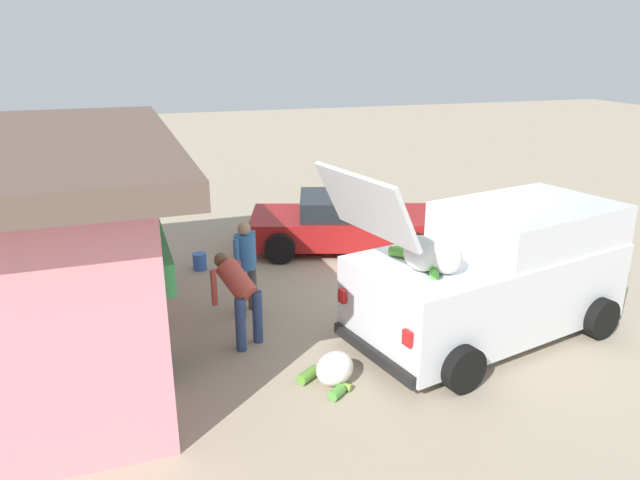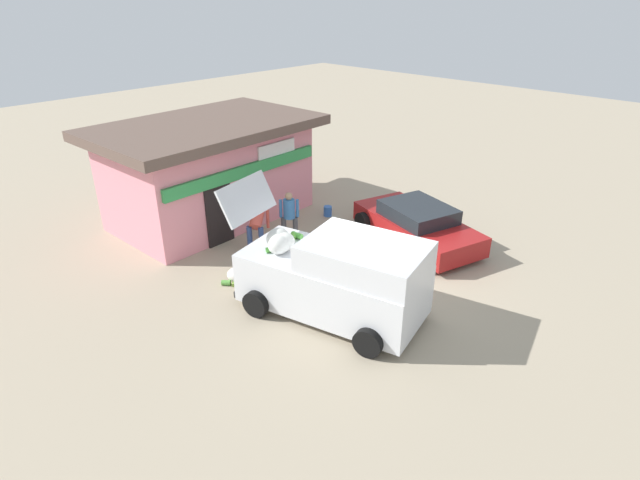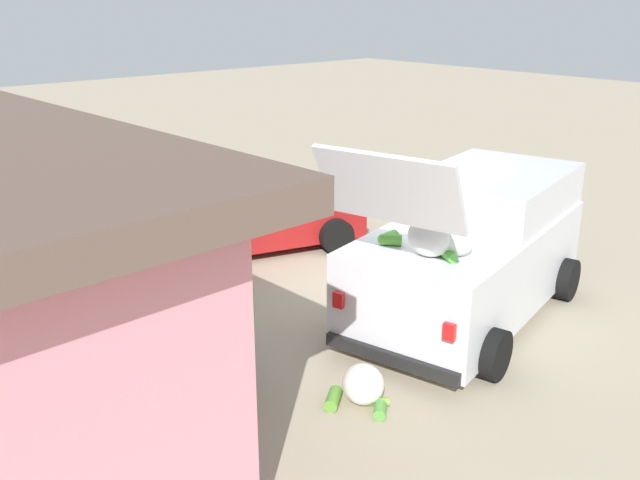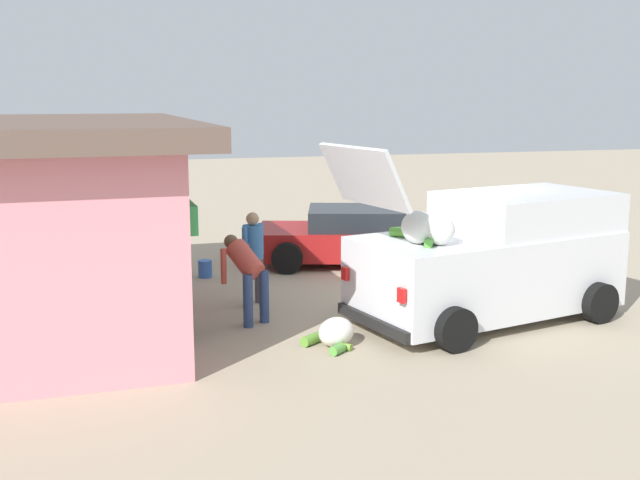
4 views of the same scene
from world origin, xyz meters
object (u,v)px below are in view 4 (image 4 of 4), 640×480
vendor_standing (253,252)px  paint_bucket (205,269)px  customer_bending (247,270)px  storefront_bar (46,222)px  unloaded_banana_pile (335,333)px  delivery_van (493,257)px  parked_sedan (356,237)px

vendor_standing → paint_bucket: bearing=13.4°
customer_bending → paint_bucket: customer_bending is taller
storefront_bar → customer_bending: storefront_bar is taller
unloaded_banana_pile → storefront_bar: bearing=62.5°
storefront_bar → customer_bending: 3.05m
vendor_standing → customer_bending: (-0.97, 0.29, -0.08)m
storefront_bar → paint_bucket: (2.64, -2.66, -1.45)m
delivery_van → unloaded_banana_pile: (-0.66, 2.78, -0.80)m
storefront_bar → unloaded_banana_pile: size_ratio=7.79×
delivery_van → vendor_standing: delivery_van is taller
delivery_van → paint_bucket: 5.71m
delivery_van → parked_sedan: 4.48m
customer_bending → vendor_standing: bearing=-16.8°
storefront_bar → parked_sedan: (3.04, -5.86, -1.06)m
unloaded_banana_pile → paint_bucket: 4.82m
unloaded_banana_pile → customer_bending: bearing=33.2°
storefront_bar → delivery_van: storefront_bar is taller
parked_sedan → customer_bending: 4.65m
parked_sedan → paint_bucket: 3.25m
delivery_van → paint_bucket: size_ratio=14.72×
vendor_standing → customer_bending: size_ratio=1.17×
vendor_standing → paint_bucket: (2.21, 0.53, -0.74)m
parked_sedan → paint_bucket: (-0.39, 3.20, -0.39)m
vendor_standing → parked_sedan: bearing=-45.7°
vendor_standing → customer_bending: 1.01m
delivery_van → vendor_standing: (1.79, 3.46, -0.08)m
storefront_bar → vendor_standing: size_ratio=4.37×
storefront_bar → paint_bucket: size_ratio=20.68×
delivery_van → paint_bucket: bearing=44.9°
customer_bending → unloaded_banana_pile: size_ratio=1.52×
parked_sedan → unloaded_banana_pile: parked_sedan is taller
delivery_van → customer_bending: size_ratio=3.65×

